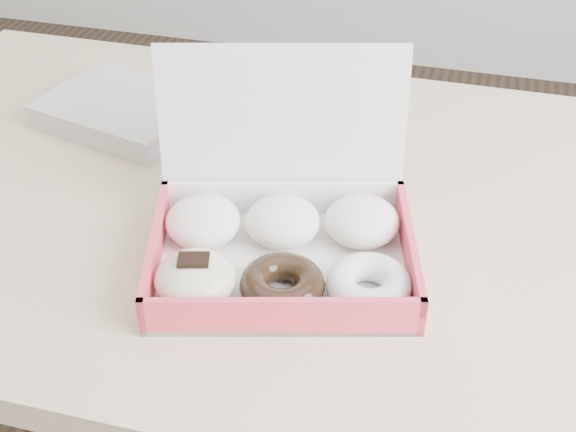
# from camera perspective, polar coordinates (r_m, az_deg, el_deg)

# --- Properties ---
(table) EXTENTS (1.20, 0.80, 0.75)m
(table) POSITION_cam_1_polar(r_m,az_deg,el_deg) (1.13, -3.04, -1.72)
(table) COLOR tan
(table) RESTS_ON ground
(donut_box) EXTENTS (0.36, 0.33, 0.22)m
(donut_box) POSITION_cam_1_polar(r_m,az_deg,el_deg) (0.95, -0.59, -1.46)
(donut_box) COLOR white
(donut_box) RESTS_ON table
(newspapers) EXTENTS (0.27, 0.23, 0.04)m
(newspapers) POSITION_cam_1_polar(r_m,az_deg,el_deg) (1.27, -11.57, 7.46)
(newspapers) COLOR silver
(newspapers) RESTS_ON table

